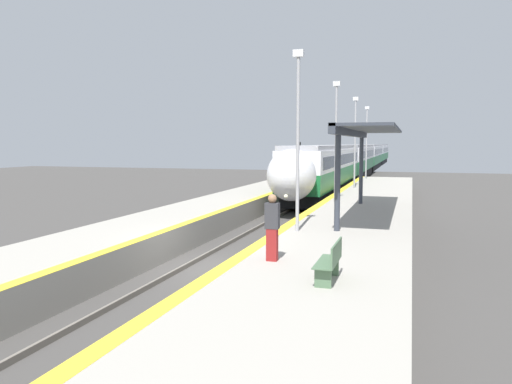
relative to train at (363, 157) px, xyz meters
The scene contains 14 objects.
ground_plane 52.89m from the train, 90.00° to the right, with size 120.00×120.00×0.00m, color #423F3D.
rail_left 52.89m from the train, 90.78° to the right, with size 0.08×90.00×0.15m, color slate.
rail_right 52.89m from the train, 89.22° to the right, with size 0.08×90.00×0.15m, color slate.
train is the anchor object (origin of this frame).
platform_right 53.03m from the train, 85.61° to the right, with size 4.64×64.00×1.06m.
platform_left 52.99m from the train, 93.78° to the right, with size 3.50×64.00×1.06m.
platform_bench 57.26m from the train, 85.34° to the right, with size 0.44×1.43×0.89m.
person_waiting 55.63m from the train, 87.02° to the right, with size 0.36×0.23×1.75m.
railway_signal 28.15m from the train, 95.11° to the right, with size 0.28×0.28×4.23m.
lamppost_near 51.13m from the train, 87.15° to the right, with size 0.36×0.20×6.20m.
lamppost_mid 42.21m from the train, 86.55° to the right, with size 0.36×0.20×6.20m.
lamppost_far 33.30m from the train, 85.62° to the right, with size 0.36×0.20×6.20m.
lamppost_farthest 24.42m from the train, 84.01° to the right, with size 0.36×0.20×6.20m.
station_canopy 46.63m from the train, 84.54° to the right, with size 2.02×11.36×3.71m.
Camera 1 is at (6.30, -15.02, 4.09)m, focal length 35.00 mm.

